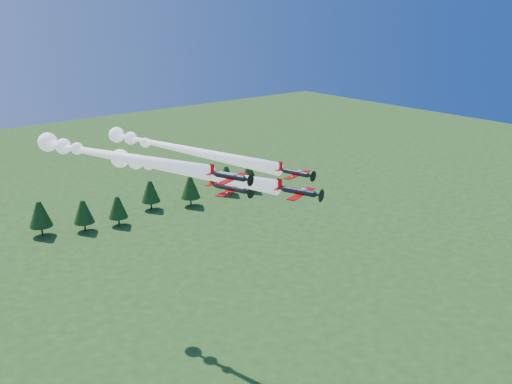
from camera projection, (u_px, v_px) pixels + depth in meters
plane_lead at (177, 169)px, 105.53m from camera, size 18.85×43.75×3.70m
plane_left at (106, 154)px, 102.34m from camera, size 19.86×45.87×3.70m
plane_right at (175, 148)px, 123.74m from camera, size 16.92×56.26×3.70m
plane_slot at (231, 188)px, 102.30m from camera, size 8.52×9.48×3.00m
treeline at (85, 209)px, 196.14m from camera, size 173.67×20.13×11.96m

